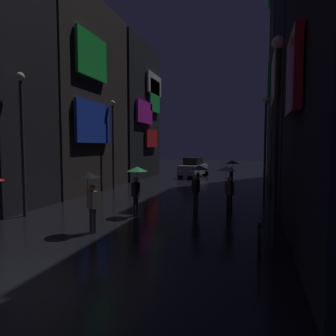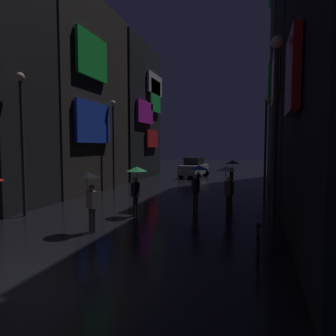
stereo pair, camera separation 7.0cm
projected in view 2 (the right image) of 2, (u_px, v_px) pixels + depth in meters
The scene contains 16 objects.
ground_plane at pixel (21, 294), 6.07m from camera, with size 120.00×120.00×0.00m, color black.
building_left_mid at pixel (75, 97), 20.41m from camera, with size 4.25×8.52×12.67m.
building_left_far at pixel (128, 112), 28.71m from camera, with size 4.25×7.85×12.56m.
building_right_mid at pixel (319, 14), 15.58m from camera, with size 4.25×7.87×19.76m.
building_right_far at pixel (297, 41), 24.46m from camera, with size 4.25×8.71×23.20m.
pedestrian_midstreet_centre_black at pixel (88, 185), 10.36m from camera, with size 0.90×0.90×2.12m.
pedestrian_near_crossing_black at pixel (232, 168), 18.80m from camera, with size 0.90×0.90×2.12m.
pedestrian_foreground_left_clear at pixel (227, 176), 13.20m from camera, with size 0.90×0.90×2.12m.
pedestrian_midstreet_left_blue at pixel (198, 175), 13.93m from camera, with size 0.90×0.90×2.12m.
pedestrian_far_right_green at pixel (136, 177), 12.88m from camera, with size 0.90×0.90×2.12m.
bicycle_parked_at_storefront at pixel (258, 240), 8.36m from camera, with size 0.12×1.82×0.96m.
car_distant at pixel (194, 168), 29.03m from camera, with size 2.63×4.32×1.92m.
streetlamp_left_near at pixel (22, 128), 12.59m from camera, with size 0.36×0.36×6.06m.
streetlamp_left_far at pixel (113, 135), 20.57m from camera, with size 0.36×0.36×6.12m.
streetlamp_right_near at pixel (275, 120), 8.48m from camera, with size 0.36×0.36×6.07m.
streetlamp_right_far at pixel (266, 135), 18.39m from camera, with size 0.36×0.36×6.02m.
Camera 2 is at (4.53, -4.77, 2.99)m, focal length 32.00 mm.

